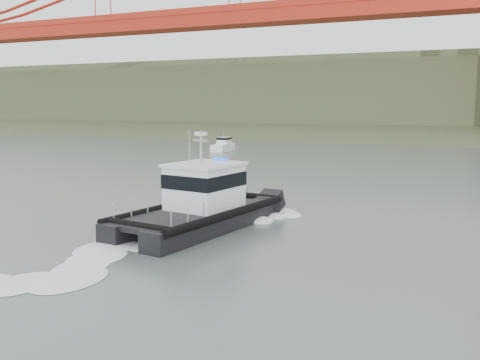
# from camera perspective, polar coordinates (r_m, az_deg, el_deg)

# --- Properties ---
(ground) EXTENTS (400.00, 400.00, 0.00)m
(ground) POSITION_cam_1_polar(r_m,az_deg,el_deg) (22.87, -11.16, -8.78)
(ground) COLOR #4F5E58
(ground) RESTS_ON ground
(headlands) EXTENTS (500.00, 105.36, 27.12)m
(headlands) POSITION_cam_1_polar(r_m,az_deg,el_deg) (143.86, 19.29, 7.81)
(headlands) COLOR #344225
(headlands) RESTS_ON ground
(patrol_boat) EXTENTS (5.53, 11.40, 5.31)m
(patrol_boat) POSITION_cam_1_polar(r_m,az_deg,el_deg) (28.71, -4.16, -2.47)
(patrol_boat) COLOR black
(patrol_boat) RESTS_ON ground
(motorboat) EXTENTS (2.37, 5.67, 3.04)m
(motorboat) POSITION_cam_1_polar(r_m,az_deg,el_deg) (76.22, -1.79, 3.69)
(motorboat) COLOR white
(motorboat) RESTS_ON ground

